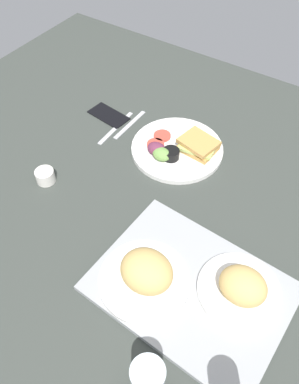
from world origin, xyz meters
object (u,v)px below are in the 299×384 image
object	(u,v)px
serving_tray	(191,288)
bread_plate_far	(146,274)
plate_with_salad	(178,148)
knife	(116,128)
fork	(130,124)
cell_phone	(109,115)
drinking_glass	(148,380)
bread_plate_near	(241,288)
espresso_cup	(45,176)

from	to	relation	value
serving_tray	bread_plate_far	distance (cm)	11.77
plate_with_salad	knife	world-z (taller)	plate_with_salad
fork	cell_phone	xyz separation A→B (cm)	(9.07, 0.05, 0.15)
plate_with_salad	drinking_glass	size ratio (longest dim) A/B	2.49
bread_plate_near	fork	distance (cm)	68.61
plate_with_salad	drinking_glass	bearing A→B (deg)	115.47
knife	bread_plate_far	bearing A→B (deg)	42.06
bread_plate_near	cell_phone	bearing A→B (deg)	-29.08
cell_phone	plate_with_salad	bearing A→B (deg)	-177.66
bread_plate_far	plate_with_salad	xyz separation A→B (cm)	(16.98, -44.12, -3.84)
espresso_cup	knife	xyz separation A→B (cm)	(-3.16, -30.62, -1.75)
fork	knife	distance (cm)	5.00
fork	plate_with_salad	bearing A→B (deg)	83.80
knife	drinking_glass	bearing A→B (deg)	39.56
fork	knife	xyz separation A→B (cm)	(3.00, 4.00, 0.00)
bread_plate_near	cell_phone	size ratio (longest dim) A/B	1.36
serving_tray	bread_plate_far	xyz separation A→B (cm)	(9.58, 4.94, 4.72)
fork	espresso_cup	bearing A→B (deg)	-9.63
knife	fork	bearing A→B (deg)	141.50
bread_plate_far	espresso_cup	bearing A→B (deg)	-15.21
knife	cell_phone	size ratio (longest dim) A/B	1.32
bread_plate_far	fork	bearing A→B (deg)	-51.03
bread_plate_near	drinking_glass	xyz separation A→B (cm)	(6.96, 28.13, 0.95)
espresso_cup	plate_with_salad	bearing A→B (deg)	-129.78
serving_tray	bread_plate_far	size ratio (longest dim) A/B	2.06
serving_tray	espresso_cup	distance (cm)	53.84
bread_plate_near	espresso_cup	size ratio (longest dim) A/B	3.51
serving_tray	fork	world-z (taller)	serving_tray
bread_plate_far	fork	size ratio (longest dim) A/B	1.29
bread_plate_far	cell_phone	world-z (taller)	bread_plate_far
plate_with_salad	knife	distance (cm)	23.75
bread_plate_far	fork	world-z (taller)	bread_plate_far
espresso_cup	bread_plate_far	bearing A→B (deg)	164.79
plate_with_salad	espresso_cup	size ratio (longest dim) A/B	5.23
serving_tray	espresso_cup	bearing A→B (deg)	-7.43
bread_plate_near	espresso_cup	distance (cm)	63.80
knife	serving_tray	bearing A→B (deg)	51.55
serving_tray	knife	size ratio (longest dim) A/B	2.37
knife	plate_with_salad	bearing A→B (deg)	92.21
drinking_glass	knife	world-z (taller)	drinking_glass
drinking_glass	espresso_cup	xyz separation A→B (cm)	(56.72, -30.59, -3.89)
bread_plate_far	drinking_glass	xyz separation A→B (cm)	(-12.93, 18.68, 0.38)
plate_with_salad	fork	xyz separation A→B (cm)	(20.66, -2.41, -1.43)
serving_tray	cell_phone	size ratio (longest dim) A/B	3.13
espresso_cup	fork	distance (cm)	35.21
serving_tray	plate_with_salad	bearing A→B (deg)	-55.86
drinking_glass	cell_phone	distance (cm)	88.50
drinking_glass	bread_plate_near	bearing A→B (deg)	-103.91
bread_plate_near	bread_plate_far	bearing A→B (deg)	25.40
bread_plate_near	plate_with_salad	size ratio (longest dim) A/B	0.67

